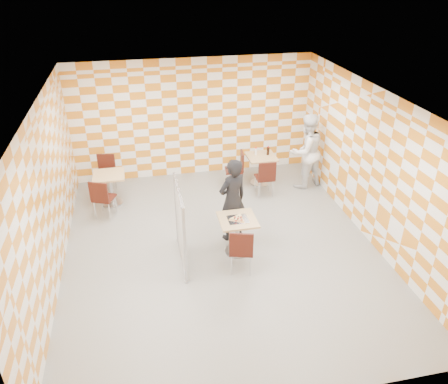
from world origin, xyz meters
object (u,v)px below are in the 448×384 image
empty_table (110,184)px  man_white (306,151)px  chair_second_side (238,167)px  sport_bottle (256,151)px  chair_empty_near (102,196)px  man_dark (233,200)px  chair_second_front (266,176)px  main_table (237,230)px  partition (180,225)px  chair_empty_far (106,170)px  soda_bottle (268,151)px  second_table (261,165)px  chair_main_front (241,248)px

empty_table → man_white: (4.68, -0.06, 0.42)m
chair_second_side → sport_bottle: bearing=19.0°
empty_table → chair_empty_near: size_ratio=0.81×
man_dark → man_white: 2.92m
chair_second_front → chair_empty_near: (-3.74, -0.23, 0.00)m
man_dark → man_white: bearing=-163.7°
main_table → partition: partition is taller
main_table → partition: size_ratio=0.48×
chair_empty_near → partition: 2.41m
chair_empty_near → chair_empty_far: (0.06, 1.30, 0.00)m
chair_empty_far → soda_bottle: size_ratio=4.02×
second_table → chair_empty_far: (-3.77, 0.39, 0.04)m
chair_empty_far → sport_bottle: 3.67m
chair_main_front → soda_bottle: (1.51, 3.40, 0.31)m
chair_second_front → second_table: bearing=83.3°
chair_empty_far → partition: size_ratio=0.60×
main_table → empty_table: (-2.42, 2.44, 0.00)m
main_table → chair_empty_far: size_ratio=0.81×
chair_main_front → chair_empty_near: same height
chair_main_front → soda_bottle: bearing=66.1°
second_table → sport_bottle: bearing=134.3°
man_dark → man_white: man_white is taller
sport_bottle → chair_empty_near: bearing=-164.5°
empty_table → chair_second_front: size_ratio=0.81×
main_table → chair_main_front: (-0.08, -0.65, 0.04)m
chair_main_front → sport_bottle: bearing=70.7°
empty_table → chair_main_front: chair_main_front is taller
chair_empty_near → main_table: bearing=-35.1°
chair_second_side → partition: 3.24m
chair_main_front → partition: 1.19m
soda_bottle → man_white: bearing=-24.1°
partition → sport_bottle: (2.22, 2.91, 0.05)m
second_table → partition: 3.65m
main_table → second_table: (1.25, 2.72, 0.00)m
second_table → soda_bottle: (0.18, 0.04, 0.34)m
second_table → sport_bottle: (-0.11, 0.12, 0.33)m
main_table → man_dark: bearing=88.0°
main_table → chair_empty_near: bearing=144.9°
second_table → chair_main_front: bearing=-111.6°
second_table → sport_bottle: 0.37m
empty_table → chair_second_front: bearing=-6.3°
main_table → chair_empty_near: size_ratio=0.81×
soda_bottle → chair_second_front: bearing=-109.7°
empty_table → sport_bottle: size_ratio=3.75×
man_dark → sport_bottle: man_dark is taller
man_white → sport_bottle: (-1.13, 0.46, -0.09)m
second_table → chair_empty_far: size_ratio=0.81×
man_dark → soda_bottle: 2.64m
chair_empty_far → man_white: bearing=-8.6°
sport_bottle → soda_bottle: 0.30m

